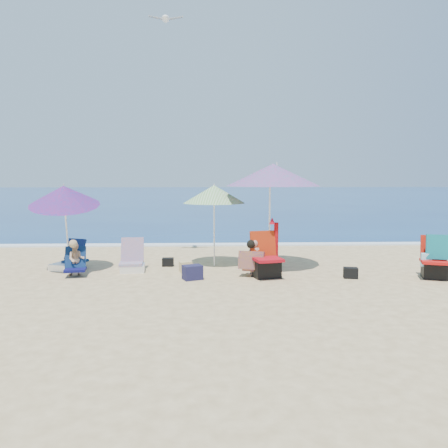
{
  "coord_description": "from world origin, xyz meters",
  "views": [
    {
      "loc": [
        -0.64,
        -8.44,
        2.1
      ],
      "look_at": [
        -0.3,
        1.0,
        1.1
      ],
      "focal_mm": 35.37,
      "sensor_mm": 36.0,
      "label": 1
    }
  ],
  "objects_px": {
    "person_center": "(253,259)",
    "umbrella_blue": "(64,195)",
    "umbrella_turquoise": "(273,175)",
    "seagull": "(166,19)",
    "camp_chair_left": "(266,264)",
    "camp_chair_right": "(435,263)",
    "chair_rainbow": "(132,263)",
    "chair_navy": "(68,261)",
    "person_left": "(76,259)",
    "furled_umbrella": "(275,243)",
    "umbrella_striped": "(214,194)"
  },
  "relations": [
    {
      "from": "umbrella_blue",
      "to": "camp_chair_left",
      "type": "relative_size",
      "value": 2.14
    },
    {
      "from": "camp_chair_left",
      "to": "camp_chair_right",
      "type": "xyz_separation_m",
      "value": [
        3.5,
        -0.26,
        0.05
      ]
    },
    {
      "from": "chair_navy",
      "to": "camp_chair_right",
      "type": "distance_m",
      "value": 8.04
    },
    {
      "from": "person_left",
      "to": "chair_rainbow",
      "type": "bearing_deg",
      "value": 21.22
    },
    {
      "from": "umbrella_turquoise",
      "to": "furled_umbrella",
      "type": "xyz_separation_m",
      "value": [
        -0.03,
        -0.67,
        -1.47
      ]
    },
    {
      "from": "umbrella_blue",
      "to": "seagull",
      "type": "height_order",
      "value": "seagull"
    },
    {
      "from": "person_center",
      "to": "person_left",
      "type": "xyz_separation_m",
      "value": [
        -3.78,
        0.2,
        -0.02
      ]
    },
    {
      "from": "furled_umbrella",
      "to": "chair_navy",
      "type": "xyz_separation_m",
      "value": [
        -4.67,
        0.79,
        -0.51
      ]
    },
    {
      "from": "furled_umbrella",
      "to": "person_left",
      "type": "bearing_deg",
      "value": 179.23
    },
    {
      "from": "chair_rainbow",
      "to": "camp_chair_left",
      "type": "distance_m",
      "value": 3.01
    },
    {
      "from": "person_center",
      "to": "umbrella_turquoise",
      "type": "bearing_deg",
      "value": 57.16
    },
    {
      "from": "camp_chair_right",
      "to": "camp_chair_left",
      "type": "bearing_deg",
      "value": 175.76
    },
    {
      "from": "chair_rainbow",
      "to": "camp_chair_right",
      "type": "height_order",
      "value": "camp_chair_right"
    },
    {
      "from": "umbrella_blue",
      "to": "person_left",
      "type": "distance_m",
      "value": 1.45
    },
    {
      "from": "chair_rainbow",
      "to": "umbrella_blue",
      "type": "bearing_deg",
      "value": -179.58
    },
    {
      "from": "umbrella_turquoise",
      "to": "seagull",
      "type": "bearing_deg",
      "value": 157.4
    },
    {
      "from": "umbrella_turquoise",
      "to": "umbrella_blue",
      "type": "distance_m",
      "value": 4.67
    },
    {
      "from": "chair_rainbow",
      "to": "camp_chair_left",
      "type": "relative_size",
      "value": 0.75
    },
    {
      "from": "seagull",
      "to": "umbrella_turquoise",
      "type": "bearing_deg",
      "value": -22.6
    },
    {
      "from": "person_center",
      "to": "seagull",
      "type": "xyz_separation_m",
      "value": [
        -1.95,
        1.84,
        5.49
      ]
    },
    {
      "from": "person_center",
      "to": "umbrella_blue",
      "type": "bearing_deg",
      "value": 171.36
    },
    {
      "from": "furled_umbrella",
      "to": "camp_chair_left",
      "type": "distance_m",
      "value": 0.51
    },
    {
      "from": "camp_chair_right",
      "to": "chair_navy",
      "type": "bearing_deg",
      "value": 171.0
    },
    {
      "from": "chair_navy",
      "to": "person_left",
      "type": "distance_m",
      "value": 0.85
    },
    {
      "from": "umbrella_blue",
      "to": "camp_chair_right",
      "type": "distance_m",
      "value": 8.05
    },
    {
      "from": "furled_umbrella",
      "to": "chair_rainbow",
      "type": "relative_size",
      "value": 1.72
    },
    {
      "from": "umbrella_striped",
      "to": "umbrella_blue",
      "type": "xyz_separation_m",
      "value": [
        -3.31,
        -0.56,
        -0.0
      ]
    },
    {
      "from": "furled_umbrella",
      "to": "person_left",
      "type": "xyz_separation_m",
      "value": [
        -4.27,
        0.06,
        -0.33
      ]
    },
    {
      "from": "camp_chair_right",
      "to": "furled_umbrella",
      "type": "bearing_deg",
      "value": 171.81
    },
    {
      "from": "camp_chair_right",
      "to": "person_left",
      "type": "height_order",
      "value": "camp_chair_right"
    },
    {
      "from": "umbrella_turquoise",
      "to": "chair_rainbow",
      "type": "relative_size",
      "value": 3.86
    },
    {
      "from": "umbrella_striped",
      "to": "umbrella_blue",
      "type": "bearing_deg",
      "value": -170.46
    },
    {
      "from": "camp_chair_right",
      "to": "person_center",
      "type": "xyz_separation_m",
      "value": [
        -3.76,
        0.33,
        0.04
      ]
    },
    {
      "from": "chair_rainbow",
      "to": "camp_chair_left",
      "type": "xyz_separation_m",
      "value": [
        2.92,
        -0.7,
        0.1
      ]
    },
    {
      "from": "chair_rainbow",
      "to": "umbrella_turquoise",
      "type": "bearing_deg",
      "value": 3.11
    },
    {
      "from": "camp_chair_left",
      "to": "camp_chair_right",
      "type": "height_order",
      "value": "camp_chair_left"
    },
    {
      "from": "chair_rainbow",
      "to": "umbrella_striped",
      "type": "bearing_deg",
      "value": 16.4
    },
    {
      "from": "umbrella_striped",
      "to": "person_center",
      "type": "xyz_separation_m",
      "value": [
        0.81,
        -1.18,
        -1.32
      ]
    },
    {
      "from": "chair_rainbow",
      "to": "seagull",
      "type": "relative_size",
      "value": 0.89
    },
    {
      "from": "camp_chair_right",
      "to": "seagull",
      "type": "xyz_separation_m",
      "value": [
        -5.71,
        2.17,
        5.53
      ]
    },
    {
      "from": "camp_chair_left",
      "to": "chair_rainbow",
      "type": "bearing_deg",
      "value": 166.46
    },
    {
      "from": "umbrella_blue",
      "to": "chair_rainbow",
      "type": "relative_size",
      "value": 2.86
    },
    {
      "from": "chair_navy",
      "to": "chair_rainbow",
      "type": "xyz_separation_m",
      "value": [
        1.51,
        -0.29,
        0.02
      ]
    },
    {
      "from": "chair_navy",
      "to": "chair_rainbow",
      "type": "distance_m",
      "value": 1.54
    },
    {
      "from": "furled_umbrella",
      "to": "seagull",
      "type": "bearing_deg",
      "value": 145.2
    },
    {
      "from": "camp_chair_left",
      "to": "person_center",
      "type": "distance_m",
      "value": 0.28
    },
    {
      "from": "chair_navy",
      "to": "camp_chair_right",
      "type": "bearing_deg",
      "value": -9.0
    },
    {
      "from": "umbrella_striped",
      "to": "furled_umbrella",
      "type": "distance_m",
      "value": 1.95
    },
    {
      "from": "furled_umbrella",
      "to": "camp_chair_left",
      "type": "relative_size",
      "value": 1.29
    },
    {
      "from": "camp_chair_right",
      "to": "person_left",
      "type": "xyz_separation_m",
      "value": [
        -7.54,
        0.53,
        0.02
      ]
    }
  ]
}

